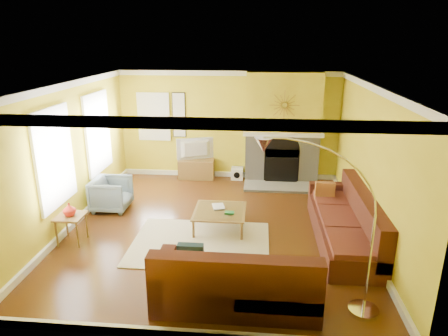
# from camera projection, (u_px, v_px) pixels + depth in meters

# --- Properties ---
(floor) EXTENTS (5.50, 6.00, 0.02)m
(floor) POSITION_uv_depth(u_px,v_px,m) (216.00, 228.00, 7.64)
(floor) COLOR #5E3313
(floor) RESTS_ON ground
(ceiling) EXTENTS (5.50, 6.00, 0.02)m
(ceiling) POSITION_uv_depth(u_px,v_px,m) (214.00, 84.00, 6.79)
(ceiling) COLOR white
(ceiling) RESTS_ON ground
(wall_back) EXTENTS (5.50, 0.02, 2.70)m
(wall_back) POSITION_uv_depth(u_px,v_px,m) (228.00, 125.00, 10.06)
(wall_back) COLOR yellow
(wall_back) RESTS_ON ground
(wall_front) EXTENTS (5.50, 0.02, 2.70)m
(wall_front) POSITION_uv_depth(u_px,v_px,m) (184.00, 240.00, 4.37)
(wall_front) COLOR yellow
(wall_front) RESTS_ON ground
(wall_left) EXTENTS (0.02, 6.00, 2.70)m
(wall_left) POSITION_uv_depth(u_px,v_px,m) (68.00, 156.00, 7.45)
(wall_left) COLOR yellow
(wall_left) RESTS_ON ground
(wall_right) EXTENTS (0.02, 6.00, 2.70)m
(wall_right) POSITION_uv_depth(u_px,v_px,m) (372.00, 164.00, 6.97)
(wall_right) COLOR yellow
(wall_right) RESTS_ON ground
(baseboard) EXTENTS (5.50, 6.00, 0.12)m
(baseboard) POSITION_uv_depth(u_px,v_px,m) (216.00, 225.00, 7.62)
(baseboard) COLOR white
(baseboard) RESTS_ON floor
(crown_molding) EXTENTS (5.50, 6.00, 0.12)m
(crown_molding) POSITION_uv_depth(u_px,v_px,m) (215.00, 88.00, 6.81)
(crown_molding) COLOR white
(crown_molding) RESTS_ON ceiling
(window_left_near) EXTENTS (0.06, 1.22, 1.72)m
(window_left_near) POSITION_uv_depth(u_px,v_px,m) (97.00, 133.00, 8.63)
(window_left_near) COLOR white
(window_left_near) RESTS_ON wall_left
(window_left_far) EXTENTS (0.06, 1.22, 1.72)m
(window_left_far) POSITION_uv_depth(u_px,v_px,m) (54.00, 158.00, 6.84)
(window_left_far) COLOR white
(window_left_far) RESTS_ON wall_left
(window_back) EXTENTS (0.82, 0.06, 1.22)m
(window_back) POSITION_uv_depth(u_px,v_px,m) (154.00, 117.00, 10.12)
(window_back) COLOR white
(window_back) RESTS_ON wall_back
(wall_art) EXTENTS (0.34, 0.04, 1.14)m
(wall_art) POSITION_uv_depth(u_px,v_px,m) (179.00, 115.00, 10.06)
(wall_art) COLOR white
(wall_art) RESTS_ON wall_back
(fireplace) EXTENTS (1.80, 0.40, 2.70)m
(fireplace) POSITION_uv_depth(u_px,v_px,m) (283.00, 128.00, 9.75)
(fireplace) COLOR #9B9793
(fireplace) RESTS_ON floor
(mantel) EXTENTS (1.92, 0.22, 0.08)m
(mantel) POSITION_uv_depth(u_px,v_px,m) (283.00, 135.00, 9.55)
(mantel) COLOR white
(mantel) RESTS_ON fireplace
(hearth) EXTENTS (1.80, 0.70, 0.06)m
(hearth) POSITION_uv_depth(u_px,v_px,m) (281.00, 187.00, 9.64)
(hearth) COLOR #9B9793
(hearth) RESTS_ON floor
(sunburst) EXTENTS (0.70, 0.04, 0.70)m
(sunburst) POSITION_uv_depth(u_px,v_px,m) (284.00, 105.00, 9.34)
(sunburst) COLOR olive
(sunburst) RESTS_ON fireplace
(rug) EXTENTS (2.40, 1.80, 0.02)m
(rug) POSITION_uv_depth(u_px,v_px,m) (200.00, 243.00, 7.03)
(rug) COLOR beige
(rug) RESTS_ON floor
(sectional_sofa) EXTENTS (3.32, 3.81, 0.90)m
(sectional_sofa) POSITION_uv_depth(u_px,v_px,m) (275.00, 227.00, 6.65)
(sectional_sofa) COLOR #502319
(sectional_sofa) RESTS_ON floor
(coffee_table) EXTENTS (0.96, 0.96, 0.38)m
(coffee_table) POSITION_uv_depth(u_px,v_px,m) (220.00, 219.00, 7.54)
(coffee_table) COLOR white
(coffee_table) RESTS_ON floor
(media_console) EXTENTS (0.90, 0.40, 0.49)m
(media_console) POSITION_uv_depth(u_px,v_px,m) (196.00, 169.00, 10.25)
(media_console) COLOR olive
(media_console) RESTS_ON floor
(tv) EXTENTS (0.94, 0.45, 0.55)m
(tv) POSITION_uv_depth(u_px,v_px,m) (196.00, 149.00, 10.09)
(tv) COLOR black
(tv) RESTS_ON media_console
(subwoofer) EXTENTS (0.30, 0.30, 0.30)m
(subwoofer) POSITION_uv_depth(u_px,v_px,m) (237.00, 173.00, 10.23)
(subwoofer) COLOR white
(subwoofer) RESTS_ON floor
(armchair) EXTENTS (0.76, 0.73, 0.69)m
(armchair) POSITION_uv_depth(u_px,v_px,m) (111.00, 194.00, 8.35)
(armchair) COLOR slate
(armchair) RESTS_ON floor
(side_table) EXTENTS (0.47, 0.47, 0.51)m
(side_table) POSITION_uv_depth(u_px,v_px,m) (72.00, 229.00, 7.02)
(side_table) COLOR olive
(side_table) RESTS_ON floor
(vase) EXTENTS (0.22, 0.22, 0.23)m
(vase) POSITION_uv_depth(u_px,v_px,m) (69.00, 209.00, 6.90)
(vase) COLOR red
(vase) RESTS_ON side_table
(book) EXTENTS (0.29, 0.34, 0.03)m
(book) POSITION_uv_depth(u_px,v_px,m) (213.00, 207.00, 7.58)
(book) COLOR white
(book) RESTS_ON coffee_table
(arc_lamp) EXTENTS (1.47, 0.36, 2.34)m
(arc_lamp) POSITION_uv_depth(u_px,v_px,m) (321.00, 231.00, 4.97)
(arc_lamp) COLOR silver
(arc_lamp) RESTS_ON floor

